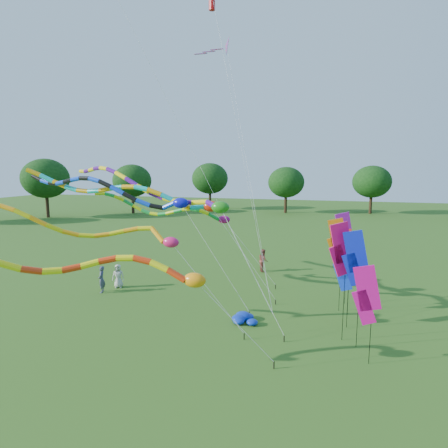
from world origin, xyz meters
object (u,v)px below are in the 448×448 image
(person_c, at_px, (263,260))
(person_b, at_px, (102,279))
(blue_nylon_heap, at_px, (249,318))
(person_a, at_px, (118,276))
(tube_kite_red, at_px, (102,267))
(tube_kite_orange, at_px, (94,228))

(person_c, bearing_deg, person_b, 106.67)
(person_c, bearing_deg, blue_nylon_heap, 162.02)
(person_a, distance_m, person_b, 1.26)
(person_b, relative_size, person_c, 0.99)
(person_c, bearing_deg, person_a, 103.62)
(tube_kite_red, xyz_separation_m, person_c, (3.18, 16.06, -3.38))
(person_a, height_order, person_c, person_c)
(tube_kite_orange, xyz_separation_m, blue_nylon_heap, (6.72, 3.16, -4.88))
(blue_nylon_heap, height_order, person_a, person_a)
(tube_kite_red, relative_size, tube_kite_orange, 0.90)
(blue_nylon_heap, distance_m, person_b, 10.26)
(tube_kite_orange, height_order, blue_nylon_heap, tube_kite_orange)
(tube_kite_red, relative_size, person_b, 6.72)
(tube_kite_red, xyz_separation_m, person_a, (-5.35, 9.47, -3.46))
(tube_kite_red, relative_size, person_c, 6.64)
(person_b, bearing_deg, person_c, 107.86)
(person_a, relative_size, person_c, 0.91)
(tube_kite_orange, height_order, person_b, tube_kite_orange)
(tube_kite_red, distance_m, blue_nylon_heap, 8.59)
(blue_nylon_heap, relative_size, person_a, 0.87)
(tube_kite_orange, relative_size, blue_nylon_heap, 9.38)
(person_a, bearing_deg, person_b, -130.53)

